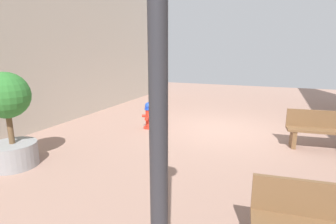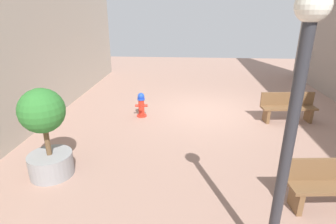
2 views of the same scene
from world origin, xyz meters
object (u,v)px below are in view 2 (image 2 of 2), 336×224
at_px(bench_near, 288,107).
at_px(bench_far, 330,184).
at_px(planter_tree, 45,131).
at_px(fire_hydrant, 141,105).
at_px(street_lamp, 293,116).

distance_m(bench_near, bench_far, 4.27).
height_order(bench_near, planter_tree, planter_tree).
bearing_deg(planter_tree, bench_far, 173.53).
bearing_deg(planter_tree, bench_near, -150.06).
height_order(fire_hydrant, bench_far, bench_far).
xyz_separation_m(bench_near, street_lamp, (2.03, 5.53, 1.80)).
bearing_deg(street_lamp, bench_near, -110.14).
height_order(fire_hydrant, street_lamp, street_lamp).
bearing_deg(fire_hydrant, bench_near, 179.69).
bearing_deg(fire_hydrant, planter_tree, 68.79).
distance_m(bench_near, planter_tree, 7.21).
relative_size(fire_hydrant, planter_tree, 0.42).
bearing_deg(planter_tree, fire_hydrant, -111.21).
relative_size(planter_tree, street_lamp, 0.54).
relative_size(bench_near, planter_tree, 0.90).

